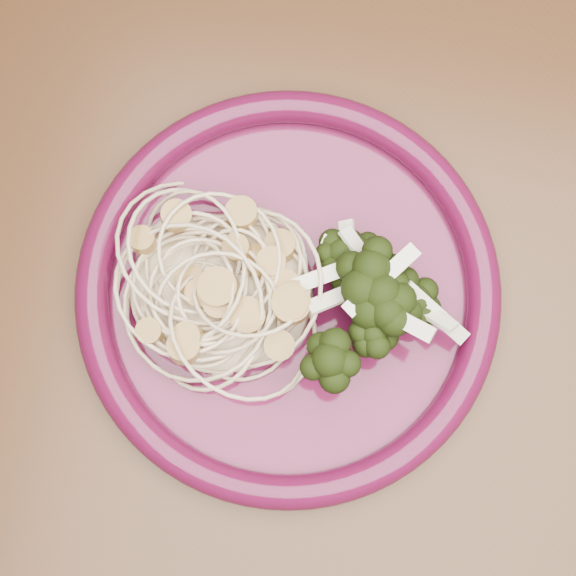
# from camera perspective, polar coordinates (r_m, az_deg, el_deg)

# --- Properties ---
(dining_table) EXTENTS (1.20, 0.80, 0.75)m
(dining_table) POSITION_cam_1_polar(r_m,az_deg,el_deg) (0.61, 0.76, -2.10)
(dining_table) COLOR #472814
(dining_table) RESTS_ON ground
(dinner_plate) EXTENTS (0.31, 0.31, 0.02)m
(dinner_plate) POSITION_cam_1_polar(r_m,az_deg,el_deg) (0.50, 0.00, -0.23)
(dinner_plate) COLOR #4F0F2C
(dinner_plate) RESTS_ON dining_table
(spaghetti_pile) EXTENTS (0.14, 0.12, 0.03)m
(spaghetti_pile) POSITION_cam_1_polar(r_m,az_deg,el_deg) (0.49, -4.86, -0.06)
(spaghetti_pile) COLOR #CDB78E
(spaghetti_pile) RESTS_ON dinner_plate
(scallop_cluster) EXTENTS (0.14, 0.14, 0.04)m
(scallop_cluster) POSITION_cam_1_polar(r_m,az_deg,el_deg) (0.46, -5.20, 0.73)
(scallop_cluster) COLOR #AF873F
(scallop_cluster) RESTS_ON spaghetti_pile
(broccoli_pile) EXTENTS (0.10, 0.14, 0.04)m
(broccoli_pile) POSITION_cam_1_polar(r_m,az_deg,el_deg) (0.49, 6.04, 0.22)
(broccoli_pile) COLOR black
(broccoli_pile) RESTS_ON dinner_plate
(onion_garnish) EXTENTS (0.07, 0.09, 0.05)m
(onion_garnish) POSITION_cam_1_polar(r_m,az_deg,el_deg) (0.46, 6.40, 0.91)
(onion_garnish) COLOR beige
(onion_garnish) RESTS_ON broccoli_pile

